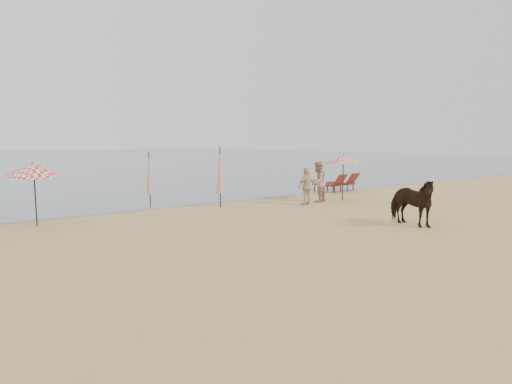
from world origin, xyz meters
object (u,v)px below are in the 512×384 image
umbrella_closed_left (220,170)px  beachgoer_right_a (318,182)px  umbrella_open_right (343,159)px  beachgoer_right_b (307,186)px  lounger_cluster_right (338,183)px  umbrella_open_left_b (34,169)px  cow (411,202)px  umbrella_closed_right (149,173)px

umbrella_closed_left → beachgoer_right_a: bearing=-15.0°
umbrella_open_right → beachgoer_right_b: bearing=-176.2°
lounger_cluster_right → umbrella_open_left_b: bearing=176.1°
cow → beachgoer_right_a: 6.16m
umbrella_open_left_b → umbrella_closed_left: (7.12, -0.11, -0.32)m
umbrella_open_right → beachgoer_right_b: size_ratio=1.33×
cow → umbrella_closed_right: bearing=123.9°
lounger_cluster_right → umbrella_closed_left: 8.74m
beachgoer_right_a → beachgoer_right_b: beachgoer_right_a is taller
cow → beachgoer_right_a: size_ratio=1.00×
beachgoer_right_a → beachgoer_right_b: (-1.06, -0.39, -0.12)m
umbrella_open_left_b → cow: bearing=-29.6°
umbrella_open_right → beachgoer_right_a: umbrella_open_right is taller
cow → umbrella_closed_left: bearing=115.9°
cow → beachgoer_right_a: beachgoer_right_a is taller
cow → umbrella_open_left_b: bearing=147.1°
umbrella_open_left_b → umbrella_open_right: size_ratio=1.00×
umbrella_open_left_b → umbrella_closed_left: 7.13m
cow → beachgoer_right_b: size_ratio=1.15×
lounger_cluster_right → umbrella_open_left_b: umbrella_open_left_b is taller
umbrella_open_right → umbrella_closed_left: (-5.80, 1.68, -0.39)m
beachgoer_right_b → beachgoer_right_a: bearing=-160.4°
umbrella_open_left_b → umbrella_open_right: 13.04m
lounger_cluster_right → umbrella_closed_left: bearing=-179.7°
beachgoer_right_a → beachgoer_right_b: 1.14m
umbrella_open_left_b → beachgoer_right_b: 10.83m
umbrella_open_left_b → umbrella_open_right: (12.92, -1.79, 0.07)m
lounger_cluster_right → cow: bearing=-131.1°
umbrella_closed_left → umbrella_closed_right: 3.06m
umbrella_open_left_b → beachgoer_right_a: bearing=-0.5°
umbrella_open_left_b → beachgoer_right_a: umbrella_open_left_b is taller
umbrella_closed_right → cow: bearing=-58.9°
umbrella_closed_left → umbrella_closed_right: (-2.40, 1.88, -0.14)m
umbrella_closed_right → beachgoer_right_a: 7.66m
umbrella_open_left_b → beachgoer_right_a: 11.81m
lounger_cluster_right → cow: cow is taller
cow → beachgoer_right_a: bearing=78.7°
umbrella_open_right → umbrella_closed_left: bearing=169.0°
umbrella_closed_right → cow: umbrella_closed_right is taller
umbrella_open_right → cow: 6.28m
umbrella_closed_right → umbrella_open_left_b: bearing=-159.4°
umbrella_open_right → cow: bearing=-111.1°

